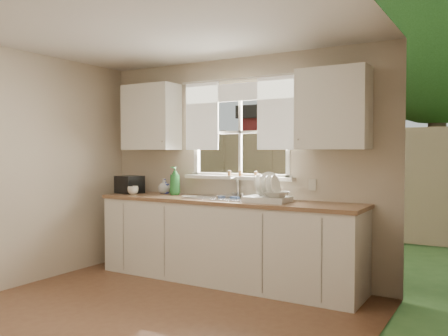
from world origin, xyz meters
The scene contains 21 objects.
ground centered at (0.00, 0.00, 0.00)m, with size 4.00×4.00×0.00m, color brown.
room_walls centered at (0.00, -0.07, 1.24)m, with size 3.62×4.02×2.50m.
ceiling centered at (0.00, 0.00, 2.50)m, with size 3.60×4.00×0.02m, color silver.
window centered at (0.00, 2.00, 1.49)m, with size 1.38×0.16×1.06m.
curtains centered at (0.00, 1.95, 1.93)m, with size 1.50×0.03×0.81m.
base_cabinets centered at (0.00, 1.68, 0.43)m, with size 3.00×0.62×0.87m, color white.
countertop centered at (0.00, 1.68, 0.89)m, with size 3.04×0.65×0.04m, color #896344.
upper_cabinet_left centered at (-1.15, 1.82, 1.85)m, with size 0.70×0.33×0.80m, color white.
upper_cabinet_right centered at (1.15, 1.82, 1.85)m, with size 0.70×0.33×0.80m, color white.
wall_outlet centered at (0.88, 1.99, 1.08)m, with size 0.08×0.01×0.12m, color beige.
sill_jars centered at (0.06, 1.94, 1.18)m, with size 0.38×0.04×0.06m.
backyard centered at (0.58, 8.42, 3.46)m, with size 20.00×10.00×6.13m.
sink centered at (0.00, 1.71, 0.84)m, with size 0.88×0.52×0.40m.
dish_rack centered at (0.53, 1.63, 0.98)m, with size 0.45×0.35×0.31m.
bowl centered at (0.65, 1.58, 1.00)m, with size 0.24×0.24×0.06m, color beige.
soap_bottle_a centered at (-0.78, 1.81, 1.08)m, with size 0.13×0.13×0.34m, color #2B863A.
soap_bottle_b centered at (-0.98, 1.88, 1.00)m, with size 0.08×0.08×0.18m, color #2D3CA8.
soap_bottle_c centered at (-0.99, 1.87, 1.00)m, with size 0.15×0.15×0.19m, color beige.
saucer centered at (-0.47, 1.68, 0.92)m, with size 0.18×0.18×0.01m, color silver.
cup centered at (-1.23, 1.57, 0.96)m, with size 0.13×0.13×0.10m, color white.
black_appliance centered at (-1.40, 1.70, 1.02)m, with size 0.29×0.26×0.22m, color black.
Camera 1 is at (2.61, -2.76, 1.43)m, focal length 38.00 mm.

